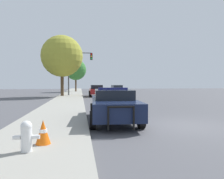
{
  "coord_description": "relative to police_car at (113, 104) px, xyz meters",
  "views": [
    {
      "loc": [
        -3.9,
        -8.3,
        1.73
      ],
      "look_at": [
        -0.21,
        17.0,
        0.95
      ],
      "focal_mm": 35.0,
      "sensor_mm": 36.0,
      "label": 1
    }
  ],
  "objects": [
    {
      "name": "car_background_oncoming",
      "position": [
        4.47,
        25.47,
        -0.05
      ],
      "size": [
        2.11,
        4.32,
        1.36
      ],
      "rotation": [
        0.0,
        0.0,
        3.19
      ],
      "color": "silver",
      "rests_on": "ground_plane"
    },
    {
      "name": "sidewalk_left",
      "position": [
        -2.67,
        -1.33,
        -0.71
      ],
      "size": [
        3.0,
        110.0,
        0.13
      ],
      "color": "#99968C",
      "rests_on": "ground_plane"
    },
    {
      "name": "tree_sidewalk_far",
      "position": [
        -2.29,
        31.86,
        3.41
      ],
      "size": [
        3.89,
        3.89,
        6.01
      ],
      "color": "brown",
      "rests_on": "sidewalk_left"
    },
    {
      "name": "traffic_light",
      "position": [
        -1.79,
        19.07,
        3.28
      ],
      "size": [
        3.17,
        0.35,
        5.65
      ],
      "color": "#424247",
      "rests_on": "sidewalk_left"
    },
    {
      "name": "police_car",
      "position": [
        0.0,
        0.0,
        0.0
      ],
      "size": [
        2.27,
        5.18,
        1.51
      ],
      "rotation": [
        0.0,
        0.0,
        3.09
      ],
      "color": "#141E3D",
      "rests_on": "ground_plane"
    },
    {
      "name": "fire_hydrant",
      "position": [
        -2.71,
        -4.36,
        -0.26
      ],
      "size": [
        0.6,
        0.26,
        0.72
      ],
      "color": "white",
      "rests_on": "sidewalk_left"
    },
    {
      "name": "car_background_midblock",
      "position": [
        0.57,
        18.16,
        0.01
      ],
      "size": [
        1.91,
        4.44,
        1.46
      ],
      "rotation": [
        0.0,
        0.0,
        -0.01
      ],
      "color": "maroon",
      "rests_on": "ground_plane"
    },
    {
      "name": "tree_sidewalk_mid",
      "position": [
        -3.68,
        17.97,
        4.24
      ],
      "size": [
        5.11,
        5.11,
        7.45
      ],
      "color": "#4C3823",
      "rests_on": "sidewalk_left"
    },
    {
      "name": "ground_plane",
      "position": [
        2.43,
        -1.33,
        -0.77
      ],
      "size": [
        110.0,
        110.0,
        0.0
      ],
      "primitive_type": "plane",
      "color": "#4F4F54"
    },
    {
      "name": "traffic_cone",
      "position": [
        -2.43,
        -3.78,
        -0.32
      ],
      "size": [
        0.39,
        0.39,
        0.63
      ],
      "color": "orange",
      "rests_on": "sidewalk_left"
    }
  ]
}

